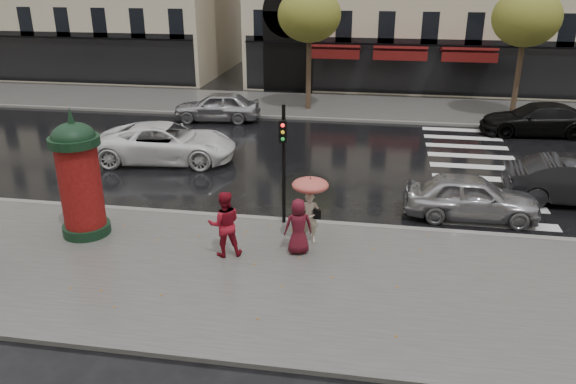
% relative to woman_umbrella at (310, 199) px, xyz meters
% --- Properties ---
extents(ground, '(160.00, 160.00, 0.00)m').
position_rel_woman_umbrella_xyz_m(ground, '(-0.23, -1.63, -1.44)').
color(ground, black).
rests_on(ground, ground).
extents(near_sidewalk, '(90.00, 7.00, 0.12)m').
position_rel_woman_umbrella_xyz_m(near_sidewalk, '(-0.23, -2.13, -1.38)').
color(near_sidewalk, '#474744').
rests_on(near_sidewalk, ground).
extents(far_sidewalk, '(90.00, 6.00, 0.12)m').
position_rel_woman_umbrella_xyz_m(far_sidewalk, '(-0.23, 17.37, -1.38)').
color(far_sidewalk, '#474744').
rests_on(far_sidewalk, ground).
extents(near_kerb, '(90.00, 0.25, 0.14)m').
position_rel_woman_umbrella_xyz_m(near_kerb, '(-0.23, 1.37, -1.37)').
color(near_kerb, slate).
rests_on(near_kerb, ground).
extents(far_kerb, '(90.00, 0.25, 0.14)m').
position_rel_woman_umbrella_xyz_m(far_kerb, '(-0.23, 14.37, -1.37)').
color(far_kerb, slate).
rests_on(far_kerb, ground).
extents(zebra_crossing, '(3.60, 11.75, 0.01)m').
position_rel_woman_umbrella_xyz_m(zebra_crossing, '(5.77, 7.97, -1.44)').
color(zebra_crossing, silver).
rests_on(zebra_crossing, ground).
extents(tree_far_left, '(3.40, 3.40, 6.64)m').
position_rel_woman_umbrella_xyz_m(tree_far_left, '(-2.23, 16.37, 3.73)').
color(tree_far_left, '#38281C').
rests_on(tree_far_left, ground).
extents(tree_far_right, '(3.40, 3.40, 6.64)m').
position_rel_woman_umbrella_xyz_m(tree_far_right, '(8.77, 16.37, 3.73)').
color(tree_far_right, '#38281C').
rests_on(tree_far_right, ground).
extents(woman_umbrella, '(1.04, 1.04, 2.00)m').
position_rel_woman_umbrella_xyz_m(woman_umbrella, '(0.00, 0.00, 0.00)').
color(woman_umbrella, beige).
rests_on(woman_umbrella, near_sidewalk).
extents(woman_red, '(1.10, 0.97, 1.87)m').
position_rel_woman_umbrella_xyz_m(woman_red, '(-2.19, -1.20, -0.38)').
color(woman_red, maroon).
rests_on(woman_red, near_sidewalk).
extents(man_burgundy, '(0.90, 0.73, 1.60)m').
position_rel_woman_umbrella_xyz_m(man_burgundy, '(-0.22, -0.74, -0.52)').
color(man_burgundy, '#54101C').
rests_on(man_burgundy, near_sidewalk).
extents(morris_column, '(1.43, 1.43, 3.85)m').
position_rel_woman_umbrella_xyz_m(morris_column, '(-6.67, -0.58, 0.52)').
color(morris_column, black).
rests_on(morris_column, near_sidewalk).
extents(traffic_light, '(0.25, 0.36, 3.75)m').
position_rel_woman_umbrella_xyz_m(traffic_light, '(-0.96, 1.10, 0.95)').
color(traffic_light, black).
rests_on(traffic_light, near_sidewalk).
extents(car_silver, '(4.25, 1.72, 1.45)m').
position_rel_woman_umbrella_xyz_m(car_silver, '(4.86, 2.77, -0.72)').
color(car_silver, '#A09FA4').
rests_on(car_silver, ground).
extents(car_white, '(5.99, 3.23, 1.60)m').
position_rel_woman_umbrella_xyz_m(car_white, '(-6.86, 6.58, -0.64)').
color(car_white, white).
rests_on(car_white, ground).
extents(car_black, '(5.34, 2.47, 1.51)m').
position_rel_woman_umbrella_xyz_m(car_black, '(9.26, 13.37, -0.69)').
color(car_black, black).
rests_on(car_black, ground).
extents(car_far_silver, '(4.65, 2.30, 1.52)m').
position_rel_woman_umbrella_xyz_m(car_far_silver, '(-6.66, 13.37, -0.68)').
color(car_far_silver, '#A1A1A5').
rests_on(car_far_silver, ground).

